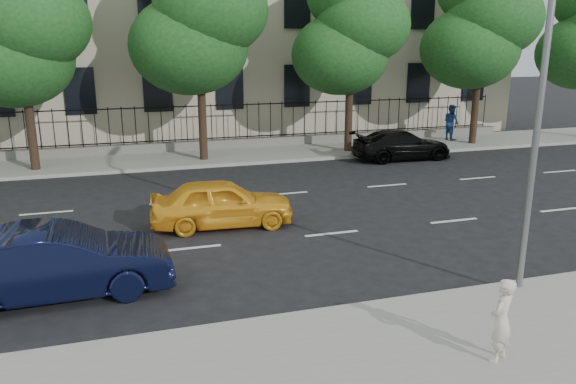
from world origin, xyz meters
The scene contains 15 objects.
ground centered at (0.00, 0.00, 0.00)m, with size 120.00×120.00×0.00m, color black.
near_sidewalk centered at (0.00, -4.00, 0.07)m, with size 60.00×4.00×0.15m, color gray.
far_sidewalk centered at (0.00, 14.00, 0.07)m, with size 60.00×4.00×0.15m, color gray.
lane_markings centered at (0.00, 4.75, 0.01)m, with size 49.60×4.62×0.01m, color silver, non-canonical shape.
iron_fence centered at (0.00, 15.70, 0.65)m, with size 30.00×0.50×2.20m.
street_light centered at (2.50, -1.77, 5.15)m, with size 0.25×3.32×8.05m.
tree_b centered at (-8.96, 13.36, 5.84)m, with size 5.53×5.12×8.97m.
tree_c centered at (-1.96, 13.36, 6.41)m, with size 5.89×5.50×9.80m.
tree_d centered at (5.04, 13.36, 5.84)m, with size 5.34×4.94×8.84m.
tree_e centered at (12.04, 13.36, 6.20)m, with size 5.71×5.31×9.46m.
yellow_taxi centered at (-2.85, 4.10, 0.71)m, with size 1.68×4.16×1.42m, color yellow.
navy_sedan centered at (-7.05, 0.42, 0.78)m, with size 1.65×4.74×1.56m, color black.
black_sedan centered at (6.82, 11.19, 0.67)m, with size 1.88×4.62×1.34m, color black.
woman_near centered at (0.19, -4.64, 0.88)m, with size 0.53×0.35×1.46m, color beige.
pedestrian_far centered at (11.47, 14.44, 1.09)m, with size 0.91×0.71×1.87m, color navy.
Camera 1 is at (-5.61, -11.61, 5.34)m, focal length 35.00 mm.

